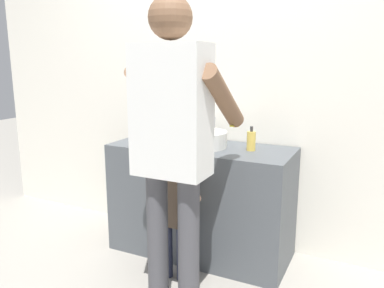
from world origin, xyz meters
name	(u,v)px	position (x,y,z in m)	size (l,w,h in m)	color
ground_plane	(182,270)	(0.00, 0.00, 0.00)	(14.00, 14.00, 0.00)	#9E998E
back_wall	(219,68)	(0.00, 0.62, 1.35)	(4.40, 0.08, 2.70)	silver
vanity_cabinet	(201,200)	(0.00, 0.30, 0.41)	(1.29, 0.54, 0.81)	#4C5156
sink_basin	(200,139)	(0.00, 0.28, 0.87)	(0.38, 0.38, 0.11)	silver
faucet	(213,130)	(0.00, 0.51, 0.89)	(0.18, 0.14, 0.18)	#B7BABF
toothbrush_cup	(162,136)	(-0.30, 0.28, 0.87)	(0.07, 0.07, 0.21)	#4C8EB2
soap_bottle	(251,141)	(0.36, 0.33, 0.88)	(0.06, 0.06, 0.16)	gold
child_toddler	(175,208)	(0.00, -0.10, 0.49)	(0.25, 0.25, 0.82)	#2D334C
adult_parent	(173,131)	(0.13, -0.35, 1.04)	(0.54, 0.56, 1.73)	#47474C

